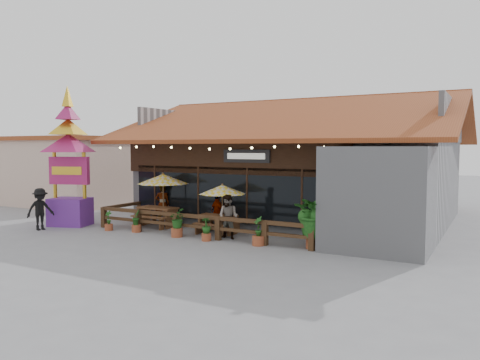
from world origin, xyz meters
The scene contains 19 objects.
ground centered at (0.00, 0.00, 0.00)m, with size 100.00×100.00×0.00m, color gray.
restaurant_building centered at (0.26, 6.61, 2.21)m, with size 15.50×14.73×6.09m.
patio_railing centered at (-2.25, -0.27, 0.61)m, with size 10.00×2.60×0.92m.
neighbor_building centered at (-15.00, 6.00, 2.14)m, with size 8.40×8.40×4.22m.
umbrella_left centered at (-4.32, 0.98, 2.14)m, with size 2.62×2.62×2.45m.
umbrella_right centered at (-1.08, 0.78, 1.82)m, with size 2.17×2.17×2.09m.
picnic_table_left centered at (-4.55, 0.85, 0.59)m, with size 1.86×1.61×0.88m.
picnic_table_right centered at (-1.26, 0.68, 0.52)m, with size 1.61×1.39×0.77m.
thai_sign_tower centered at (-8.21, -0.88, 3.60)m, with size 3.17×3.17×6.82m.
tropical_plant centered at (3.25, -0.13, 1.22)m, with size 1.82×1.93×2.13m.
diner_a centered at (-4.89, 1.64, 0.91)m, with size 0.66×0.44×1.82m, color #351E11.
diner_b centered at (-0.27, -0.12, 0.87)m, with size 0.84×0.66×1.74m, color #351E11.
diner_c centered at (-1.76, 1.50, 0.77)m, with size 0.90×0.38×1.54m, color #351E11.
pedestrian centered at (-8.39, -2.33, 0.91)m, with size 1.17×0.67×1.81m, color black.
planter_a centered at (-5.72, -1.00, 0.36)m, with size 0.35×0.35×0.85m.
planter_b centered at (-4.42, -0.72, 0.43)m, with size 0.39×0.40×0.95m.
planter_c centered at (-2.27, -0.76, 0.63)m, with size 0.89×0.90×1.12m.
planter_d centered at (-0.82, -0.84, 0.44)m, with size 0.46×0.46×0.90m.
planter_e centered at (1.29, -0.64, 0.45)m, with size 0.46×0.44×1.07m.
Camera 1 is at (8.87, -15.64, 3.57)m, focal length 35.00 mm.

